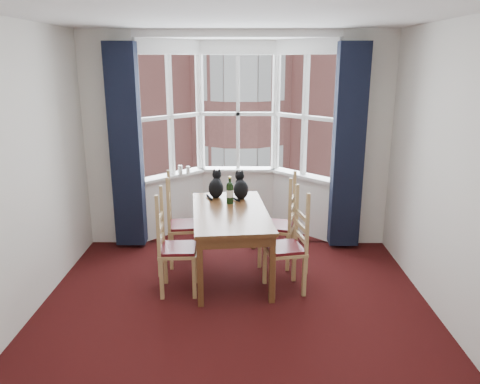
{
  "coord_description": "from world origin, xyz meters",
  "views": [
    {
      "loc": [
        0.08,
        -3.83,
        2.43
      ],
      "look_at": [
        0.05,
        1.05,
        1.05
      ],
      "focal_mm": 35.0,
      "sensor_mm": 36.0,
      "label": 1
    }
  ],
  "objects_px": {
    "dining_table": "(230,218)",
    "cat_right": "(241,188)",
    "chair_right_near": "(293,249)",
    "wine_bottle": "(230,192)",
    "chair_left_near": "(170,250)",
    "cat_left": "(216,187)",
    "candle_short": "(188,170)",
    "chair_right_far": "(284,228)",
    "chair_left_far": "(177,227)",
    "candle_tall": "(180,170)"
  },
  "relations": [
    {
      "from": "dining_table",
      "to": "cat_right",
      "type": "xyz_separation_m",
      "value": [
        0.12,
        0.5,
        0.22
      ]
    },
    {
      "from": "cat_right",
      "to": "dining_table",
      "type": "bearing_deg",
      "value": -103.39
    },
    {
      "from": "chair_right_near",
      "to": "wine_bottle",
      "type": "bearing_deg",
      "value": 136.05
    },
    {
      "from": "chair_left_near",
      "to": "chair_right_near",
      "type": "distance_m",
      "value": 1.32
    },
    {
      "from": "cat_left",
      "to": "candle_short",
      "type": "height_order",
      "value": "cat_left"
    },
    {
      "from": "dining_table",
      "to": "cat_right",
      "type": "bearing_deg",
      "value": 76.61
    },
    {
      "from": "chair_right_far",
      "to": "cat_left",
      "type": "bearing_deg",
      "value": 161.83
    },
    {
      "from": "chair_left_near",
      "to": "cat_left",
      "type": "height_order",
      "value": "cat_left"
    },
    {
      "from": "chair_left_far",
      "to": "chair_right_far",
      "type": "bearing_deg",
      "value": -0.75
    },
    {
      "from": "cat_right",
      "to": "chair_right_near",
      "type": "bearing_deg",
      "value": -57.31
    },
    {
      "from": "dining_table",
      "to": "chair_right_near",
      "type": "bearing_deg",
      "value": -29.41
    },
    {
      "from": "candle_tall",
      "to": "candle_short",
      "type": "distance_m",
      "value": 0.11
    },
    {
      "from": "chair_left_near",
      "to": "candle_tall",
      "type": "height_order",
      "value": "candle_tall"
    },
    {
      "from": "dining_table",
      "to": "candle_short",
      "type": "xyz_separation_m",
      "value": [
        -0.64,
        1.4,
        0.23
      ]
    },
    {
      "from": "chair_left_far",
      "to": "chair_right_far",
      "type": "height_order",
      "value": "same"
    },
    {
      "from": "chair_right_near",
      "to": "cat_right",
      "type": "xyz_separation_m",
      "value": [
        -0.57,
        0.88,
        0.44
      ]
    },
    {
      "from": "chair_right_near",
      "to": "wine_bottle",
      "type": "relative_size",
      "value": 2.8
    },
    {
      "from": "chair_right_far",
      "to": "cat_left",
      "type": "height_order",
      "value": "cat_left"
    },
    {
      "from": "chair_right_far",
      "to": "cat_left",
      "type": "distance_m",
      "value": 0.98
    },
    {
      "from": "chair_right_near",
      "to": "candle_tall",
      "type": "relative_size",
      "value": 7.19
    },
    {
      "from": "chair_left_near",
      "to": "cat_right",
      "type": "bearing_deg",
      "value": 51.25
    },
    {
      "from": "chair_left_far",
      "to": "cat_left",
      "type": "xyz_separation_m",
      "value": [
        0.46,
        0.26,
        0.44
      ]
    },
    {
      "from": "chair_right_far",
      "to": "candle_tall",
      "type": "xyz_separation_m",
      "value": [
        -1.39,
        1.09,
        0.46
      ]
    },
    {
      "from": "dining_table",
      "to": "cat_right",
      "type": "relative_size",
      "value": 4.58
    },
    {
      "from": "cat_left",
      "to": "cat_right",
      "type": "height_order",
      "value": "same"
    },
    {
      "from": "dining_table",
      "to": "cat_right",
      "type": "height_order",
      "value": "cat_right"
    },
    {
      "from": "chair_left_far",
      "to": "chair_right_near",
      "type": "height_order",
      "value": "same"
    },
    {
      "from": "chair_right_far",
      "to": "candle_short",
      "type": "height_order",
      "value": "candle_short"
    },
    {
      "from": "cat_right",
      "to": "candle_tall",
      "type": "bearing_deg",
      "value": 134.68
    },
    {
      "from": "chair_left_near",
      "to": "chair_right_far",
      "type": "distance_m",
      "value": 1.47
    },
    {
      "from": "chair_right_far",
      "to": "chair_left_near",
      "type": "bearing_deg",
      "value": -150.79
    },
    {
      "from": "cat_right",
      "to": "wine_bottle",
      "type": "xyz_separation_m",
      "value": [
        -0.13,
        -0.21,
        0.01
      ]
    },
    {
      "from": "chair_left_near",
      "to": "wine_bottle",
      "type": "xyz_separation_m",
      "value": [
        0.62,
        0.72,
        0.45
      ]
    },
    {
      "from": "candle_short",
      "to": "chair_left_far",
      "type": "bearing_deg",
      "value": -90.96
    },
    {
      "from": "cat_right",
      "to": "candle_tall",
      "type": "height_order",
      "value": "cat_right"
    },
    {
      "from": "chair_right_far",
      "to": "cat_left",
      "type": "relative_size",
      "value": 2.57
    },
    {
      "from": "dining_table",
      "to": "candle_tall",
      "type": "relative_size",
      "value": 12.81
    },
    {
      "from": "chair_right_far",
      "to": "wine_bottle",
      "type": "distance_m",
      "value": 0.79
    },
    {
      "from": "wine_bottle",
      "to": "candle_short",
      "type": "distance_m",
      "value": 1.28
    },
    {
      "from": "candle_tall",
      "to": "candle_short",
      "type": "relative_size",
      "value": 1.16
    },
    {
      "from": "chair_left_far",
      "to": "candle_short",
      "type": "bearing_deg",
      "value": 89.04
    },
    {
      "from": "wine_bottle",
      "to": "candle_tall",
      "type": "xyz_separation_m",
      "value": [
        -0.73,
        1.08,
        0.01
      ]
    },
    {
      "from": "chair_right_near",
      "to": "cat_right",
      "type": "height_order",
      "value": "cat_right"
    },
    {
      "from": "chair_left_far",
      "to": "cat_left",
      "type": "bearing_deg",
      "value": 28.95
    },
    {
      "from": "cat_left",
      "to": "candle_tall",
      "type": "height_order",
      "value": "cat_left"
    },
    {
      "from": "cat_right",
      "to": "candle_short",
      "type": "height_order",
      "value": "cat_right"
    },
    {
      "from": "chair_left_far",
      "to": "wine_bottle",
      "type": "distance_m",
      "value": 0.78
    },
    {
      "from": "cat_left",
      "to": "chair_right_far",
      "type": "bearing_deg",
      "value": -18.17
    },
    {
      "from": "dining_table",
      "to": "candle_short",
      "type": "bearing_deg",
      "value": 114.5
    },
    {
      "from": "chair_left_near",
      "to": "chair_left_far",
      "type": "xyz_separation_m",
      "value": [
        -0.02,
        0.73,
        0.0
      ]
    }
  ]
}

